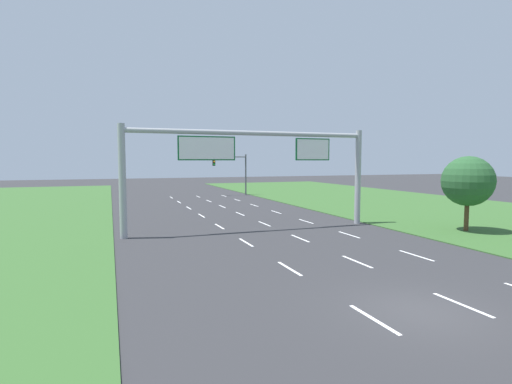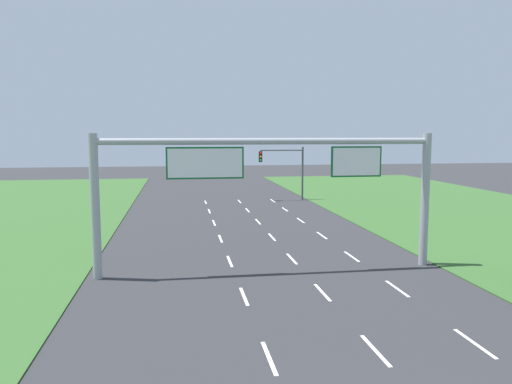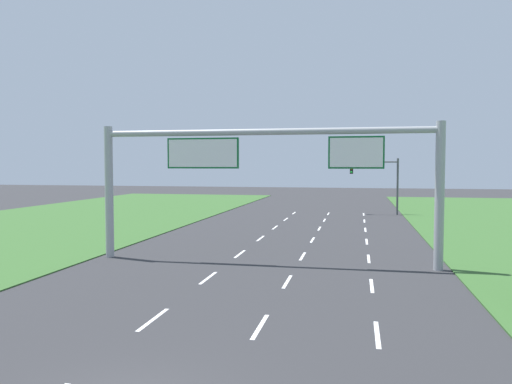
# 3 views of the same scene
# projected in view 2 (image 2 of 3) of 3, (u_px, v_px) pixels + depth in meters

# --- Properties ---
(lane_dashes_inner_left) EXTENTS (0.14, 62.40, 0.01)m
(lane_dashes_inner_left) POSITION_uv_depth(u_px,v_px,m) (244.00, 296.00, 21.50)
(lane_dashes_inner_left) COLOR white
(lane_dashes_inner_left) RESTS_ON ground_plane
(lane_dashes_inner_right) EXTENTS (0.14, 62.40, 0.01)m
(lane_dashes_inner_right) POSITION_uv_depth(u_px,v_px,m) (322.00, 292.00, 22.04)
(lane_dashes_inner_right) COLOR white
(lane_dashes_inner_right) RESTS_ON ground_plane
(lane_dashes_slip) EXTENTS (0.14, 62.40, 0.01)m
(lane_dashes_slip) POSITION_uv_depth(u_px,v_px,m) (397.00, 288.00, 22.57)
(lane_dashes_slip) COLOR white
(lane_dashes_slip) RESTS_ON ground_plane
(sign_gantry) EXTENTS (17.24, 0.44, 7.00)m
(sign_gantry) POSITION_uv_depth(u_px,v_px,m) (269.00, 176.00, 24.86)
(sign_gantry) COLOR #9EA0A5
(sign_gantry) RESTS_ON ground_plane
(traffic_light_mast) EXTENTS (4.76, 0.49, 5.60)m
(traffic_light_mast) POSITION_uv_depth(u_px,v_px,m) (285.00, 163.00, 52.16)
(traffic_light_mast) COLOR #47494F
(traffic_light_mast) RESTS_ON ground_plane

